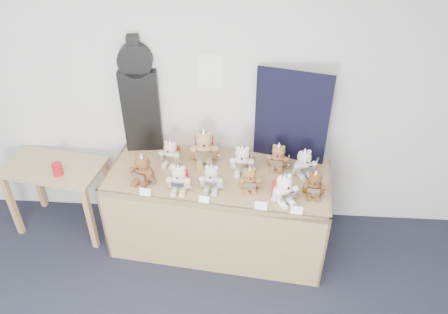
# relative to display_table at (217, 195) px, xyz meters

# --- Properties ---
(room_shell) EXTENTS (6.00, 6.00, 6.00)m
(room_shell) POSITION_rel_display_table_xyz_m (-0.09, 0.50, 0.92)
(room_shell) COLOR white
(room_shell) RESTS_ON floor
(display_table) EXTENTS (1.97, 1.00, 0.79)m
(display_table) POSITION_rel_display_table_xyz_m (0.00, 0.00, 0.00)
(display_table) COLOR olive
(display_table) RESTS_ON floor
(side_table) EXTENTS (0.94, 0.62, 0.73)m
(side_table) POSITION_rel_display_table_xyz_m (-1.50, 0.19, -0.02)
(side_table) COLOR #947C50
(side_table) RESTS_ON floor
(guitar_case) EXTENTS (0.33, 0.14, 1.07)m
(guitar_case) POSITION_rel_display_table_xyz_m (-0.70, 0.44, 0.69)
(guitar_case) COLOR black
(guitar_case) RESTS_ON display_table
(navy_board) EXTENTS (0.62, 0.18, 0.84)m
(navy_board) POSITION_rel_display_table_xyz_m (0.61, 0.37, 0.59)
(navy_board) COLOR black
(navy_board) RESTS_ON display_table
(red_cup) EXTENTS (0.09, 0.09, 0.12)m
(red_cup) POSITION_rel_display_table_xyz_m (-1.39, 0.06, 0.16)
(red_cup) COLOR red
(red_cup) RESTS_ON side_table
(teddy_front_far_left) EXTENTS (0.24, 0.23, 0.29)m
(teddy_front_far_left) POSITION_rel_display_table_xyz_m (-0.60, -0.06, 0.29)
(teddy_front_far_left) COLOR brown
(teddy_front_far_left) RESTS_ON display_table
(teddy_front_left) EXTENTS (0.22, 0.19, 0.27)m
(teddy_front_left) POSITION_rel_display_table_xyz_m (-0.29, -0.14, 0.28)
(teddy_front_left) COLOR beige
(teddy_front_left) RESTS_ON display_table
(teddy_front_centre) EXTENTS (0.21, 0.18, 0.26)m
(teddy_front_centre) POSITION_rel_display_table_xyz_m (-0.03, -0.12, 0.27)
(teddy_front_centre) COLOR beige
(teddy_front_centre) RESTS_ON display_table
(teddy_front_right) EXTENTS (0.20, 0.17, 0.24)m
(teddy_front_right) POSITION_rel_display_table_xyz_m (0.28, -0.10, 0.26)
(teddy_front_right) COLOR brown
(teddy_front_right) RESTS_ON display_table
(teddy_front_far_right) EXTENTS (0.24, 0.23, 0.29)m
(teddy_front_far_right) POSITION_rel_display_table_xyz_m (0.55, -0.23, 0.28)
(teddy_front_far_right) COLOR white
(teddy_front_far_right) RESTS_ON display_table
(teddy_front_end) EXTENTS (0.20, 0.17, 0.25)m
(teddy_front_end) POSITION_rel_display_table_xyz_m (0.79, -0.14, 0.27)
(teddy_front_end) COLOR brown
(teddy_front_end) RESTS_ON display_table
(teddy_back_left) EXTENTS (0.22, 0.20, 0.27)m
(teddy_back_left) POSITION_rel_display_table_xyz_m (-0.42, 0.21, 0.27)
(teddy_back_left) COLOR beige
(teddy_back_left) RESTS_ON display_table
(teddy_back_centre_left) EXTENTS (0.29, 0.25, 0.35)m
(teddy_back_centre_left) POSITION_rel_display_table_xyz_m (-0.13, 0.27, 0.31)
(teddy_back_centre_left) COLOR tan
(teddy_back_centre_left) RESTS_ON display_table
(teddy_back_centre_right) EXTENTS (0.23, 0.19, 0.29)m
(teddy_back_centre_right) POSITION_rel_display_table_xyz_m (0.21, 0.14, 0.28)
(teddy_back_centre_right) COLOR silver
(teddy_back_centre_right) RESTS_ON display_table
(teddy_back_right) EXTENTS (0.22, 0.19, 0.26)m
(teddy_back_right) POSITION_rel_display_table_xyz_m (0.51, 0.21, 0.27)
(teddy_back_right) COLOR brown
(teddy_back_right) RESTS_ON display_table
(teddy_back_end) EXTENTS (0.23, 0.22, 0.28)m
(teddy_back_end) POSITION_rel_display_table_xyz_m (0.73, 0.12, 0.28)
(teddy_back_end) COLOR silver
(teddy_back_end) RESTS_ON display_table
(entry_card_a) EXTENTS (0.09, 0.03, 0.07)m
(entry_card_a) POSITION_rel_display_table_xyz_m (-0.55, -0.24, 0.20)
(entry_card_a) COLOR white
(entry_card_a) RESTS_ON display_table
(entry_card_b) EXTENTS (0.09, 0.03, 0.06)m
(entry_card_b) POSITION_rel_display_table_xyz_m (-0.07, -0.29, 0.20)
(entry_card_b) COLOR white
(entry_card_b) RESTS_ON display_table
(entry_card_c) EXTENTS (0.10, 0.03, 0.07)m
(entry_card_c) POSITION_rel_display_table_xyz_m (0.37, -0.34, 0.21)
(entry_card_c) COLOR white
(entry_card_c) RESTS_ON display_table
(entry_card_d) EXTENTS (0.09, 0.03, 0.06)m
(entry_card_d) POSITION_rel_display_table_xyz_m (0.64, -0.37, 0.20)
(entry_card_d) COLOR white
(entry_card_d) RESTS_ON display_table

